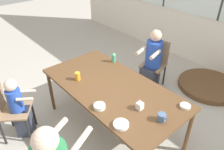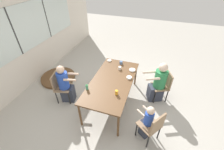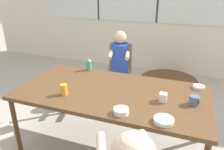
# 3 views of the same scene
# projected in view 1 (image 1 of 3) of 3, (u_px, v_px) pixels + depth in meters

# --- Properties ---
(ground_plane) EXTENTS (16.00, 16.00, 0.00)m
(ground_plane) POSITION_uv_depth(u_px,v_px,m) (112.00, 127.00, 3.29)
(ground_plane) COLOR #B2ADA3
(wall_back_with_windows) EXTENTS (8.40, 0.08, 2.80)m
(wall_back_with_windows) POSITION_uv_depth(u_px,v_px,m) (224.00, 0.00, 4.02)
(wall_back_with_windows) COLOR silver
(wall_back_with_windows) RESTS_ON ground_plane
(dining_table) EXTENTS (2.00, 1.01, 0.76)m
(dining_table) POSITION_uv_depth(u_px,v_px,m) (112.00, 90.00, 2.90)
(dining_table) COLOR brown
(dining_table) RESTS_ON ground_plane
(chair_for_man_blue_shirt) EXTENTS (0.49, 0.49, 0.88)m
(chair_for_man_blue_shirt) POSITION_uv_depth(u_px,v_px,m) (156.00, 59.00, 3.98)
(chair_for_man_blue_shirt) COLOR #937556
(chair_for_man_blue_shirt) RESTS_ON ground_plane
(chair_for_toddler) EXTENTS (0.56, 0.56, 0.88)m
(chair_for_toddler) POSITION_uv_depth(u_px,v_px,m) (6.00, 106.00, 2.89)
(chair_for_toddler) COLOR #937556
(chair_for_toddler) RESTS_ON ground_plane
(person_man_blue_shirt) EXTENTS (0.40, 0.56, 1.14)m
(person_man_blue_shirt) POSITION_uv_depth(u_px,v_px,m) (152.00, 63.00, 3.87)
(person_man_blue_shirt) COLOR #333847
(person_man_blue_shirt) RESTS_ON ground_plane
(person_toddler) EXTENTS (0.35, 0.38, 0.94)m
(person_toddler) POSITION_uv_depth(u_px,v_px,m) (20.00, 110.00, 2.95)
(person_toddler) COLOR #333847
(person_toddler) RESTS_ON ground_plane
(coffee_mug) EXTENTS (0.10, 0.09, 0.09)m
(coffee_mug) POSITION_uv_depth(u_px,v_px,m) (162.00, 117.00, 2.33)
(coffee_mug) COLOR slate
(coffee_mug) RESTS_ON dining_table
(sippy_cup) EXTENTS (0.07, 0.07, 0.16)m
(sippy_cup) POSITION_uv_depth(u_px,v_px,m) (114.00, 57.00, 3.39)
(sippy_cup) COLOR #4CA57F
(sippy_cup) RESTS_ON dining_table
(juice_glass) EXTENTS (0.07, 0.07, 0.11)m
(juice_glass) POSITION_uv_depth(u_px,v_px,m) (78.00, 76.00, 2.98)
(juice_glass) COLOR gold
(juice_glass) RESTS_ON dining_table
(milk_carton_small) EXTENTS (0.07, 0.07, 0.09)m
(milk_carton_small) POSITION_uv_depth(u_px,v_px,m) (140.00, 106.00, 2.49)
(milk_carton_small) COLOR silver
(milk_carton_small) RESTS_ON dining_table
(bowl_white_shallow) EXTENTS (0.17, 0.17, 0.04)m
(bowl_white_shallow) POSITION_uv_depth(u_px,v_px,m) (121.00, 125.00, 2.28)
(bowl_white_shallow) COLOR white
(bowl_white_shallow) RESTS_ON dining_table
(bowl_cereal) EXTENTS (0.12, 0.12, 0.03)m
(bowl_cereal) POSITION_uv_depth(u_px,v_px,m) (185.00, 106.00, 2.52)
(bowl_cereal) COLOR silver
(bowl_cereal) RESTS_ON dining_table
(bowl_fruit) EXTENTS (0.14, 0.14, 0.05)m
(bowl_fruit) POSITION_uv_depth(u_px,v_px,m) (99.00, 106.00, 2.51)
(bowl_fruit) COLOR white
(bowl_fruit) RESTS_ON dining_table
(folded_table_stack) EXTENTS (1.11, 1.11, 0.09)m
(folded_table_stack) POSITION_uv_depth(u_px,v_px,m) (208.00, 85.00, 4.13)
(folded_table_stack) COLOR brown
(folded_table_stack) RESTS_ON ground_plane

